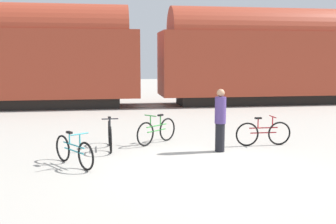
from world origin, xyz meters
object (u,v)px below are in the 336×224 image
(bicycle_teal, at_px, (74,151))
(person_in_purple, at_px, (220,120))
(bicycle_maroon, at_px, (263,133))
(bicycle_green, at_px, (157,131))
(bicycle_black, at_px, (110,135))
(freight_train, at_px, (149,54))

(bicycle_teal, xyz_separation_m, person_in_purple, (3.91, 0.88, 0.53))
(bicycle_maroon, bearing_deg, bicycle_green, 165.76)
(bicycle_green, relative_size, bicycle_maroon, 0.78)
(bicycle_maroon, xyz_separation_m, person_in_purple, (-1.49, -0.53, 0.52))
(person_in_purple, bearing_deg, bicycle_black, 101.67)
(freight_train, bearing_deg, bicycle_green, -94.87)
(bicycle_teal, distance_m, bicycle_maroon, 5.59)
(bicycle_teal, distance_m, bicycle_black, 1.88)
(freight_train, distance_m, bicycle_maroon, 10.87)
(bicycle_green, relative_size, bicycle_black, 0.76)
(bicycle_maroon, bearing_deg, person_in_purple, -160.51)
(bicycle_black, relative_size, bicycle_maroon, 1.03)
(freight_train, relative_size, bicycle_black, 31.79)
(bicycle_green, bearing_deg, person_in_purple, -39.22)
(freight_train, height_order, bicycle_green, freight_train)
(bicycle_green, distance_m, person_in_purple, 2.15)
(bicycle_teal, height_order, person_in_purple, person_in_purple)
(person_in_purple, bearing_deg, freight_train, 30.31)
(bicycle_maroon, bearing_deg, bicycle_teal, -165.36)
(person_in_purple, bearing_deg, bicycle_maroon, -44.43)
(bicycle_black, height_order, bicycle_maroon, bicycle_black)
(bicycle_teal, height_order, bicycle_maroon, bicycle_maroon)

